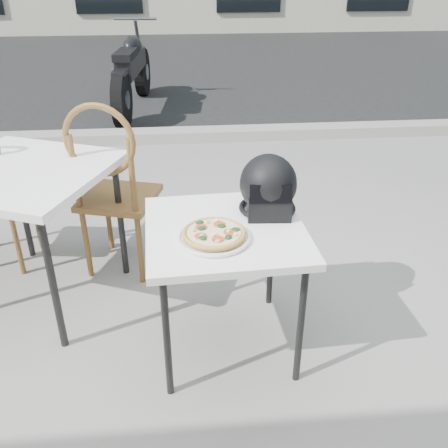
{
  "coord_description": "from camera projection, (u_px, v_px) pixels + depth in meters",
  "views": [
    {
      "loc": [
        -0.12,
        -2.35,
        1.87
      ],
      "look_at": [
        0.06,
        -0.36,
        0.76
      ],
      "focal_mm": 40.0,
      "sensor_mm": 36.0,
      "label": 1
    }
  ],
  "objects": [
    {
      "name": "cafe_table_side",
      "position": [
        23.0,
        182.0,
        2.72
      ],
      "size": [
        1.14,
        1.14,
        0.83
      ],
      "rotation": [
        0.0,
        0.0,
        -0.39
      ],
      "color": "white",
      "rests_on": "ground"
    },
    {
      "name": "helmet",
      "position": [
        268.0,
        188.0,
        2.45
      ],
      "size": [
        0.31,
        0.32,
        0.29
      ],
      "rotation": [
        0.0,
        0.0,
        -0.07
      ],
      "color": "black",
      "rests_on": "cafe_table_main"
    },
    {
      "name": "ground",
      "position": [
        208.0,
        308.0,
        2.96
      ],
      "size": [
        80.0,
        80.0,
        0.0
      ],
      "primitive_type": "plane",
      "color": "gray",
      "rests_on": "ground"
    },
    {
      "name": "plate",
      "position": [
        214.0,
        237.0,
        2.26
      ],
      "size": [
        0.4,
        0.4,
        0.02
      ],
      "rotation": [
        0.0,
        0.0,
        -0.2
      ],
      "color": "silver",
      "rests_on": "cafe_table_main"
    },
    {
      "name": "cafe_chair_main",
      "position": [
        112.0,
        182.0,
        3.0
      ],
      "size": [
        0.55,
        0.55,
        1.15
      ],
      "rotation": [
        0.0,
        0.0,
        2.86
      ],
      "color": "brown",
      "rests_on": "ground"
    },
    {
      "name": "cafe_table_main",
      "position": [
        225.0,
        239.0,
        2.39
      ],
      "size": [
        0.79,
        0.79,
        0.71
      ],
      "rotation": [
        0.0,
        0.0,
        0.05
      ],
      "color": "white",
      "rests_on": "ground"
    },
    {
      "name": "curb",
      "position": [
        191.0,
        135.0,
        5.55
      ],
      "size": [
        30.0,
        0.25,
        0.12
      ],
      "primitive_type": "cube",
      "color": "gray",
      "rests_on": "ground"
    },
    {
      "name": "street_asphalt",
      "position": [
        184.0,
        67.0,
        9.07
      ],
      "size": [
        30.0,
        8.0,
        0.0
      ],
      "primitive_type": "cube",
      "color": "black",
      "rests_on": "ground"
    },
    {
      "name": "pizza",
      "position": [
        214.0,
        233.0,
        2.25
      ],
      "size": [
        0.37,
        0.37,
        0.04
      ],
      "rotation": [
        0.0,
        0.0,
        -0.35
      ],
      "color": "#C19646",
      "rests_on": "plate"
    },
    {
      "name": "motorcycle",
      "position": [
        132.0,
        73.0,
        6.43
      ],
      "size": [
        0.56,
        2.17,
        1.08
      ],
      "rotation": [
        0.0,
        0.0,
        -0.1
      ],
      "color": "black",
      "rests_on": "street_asphalt"
    }
  ]
}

